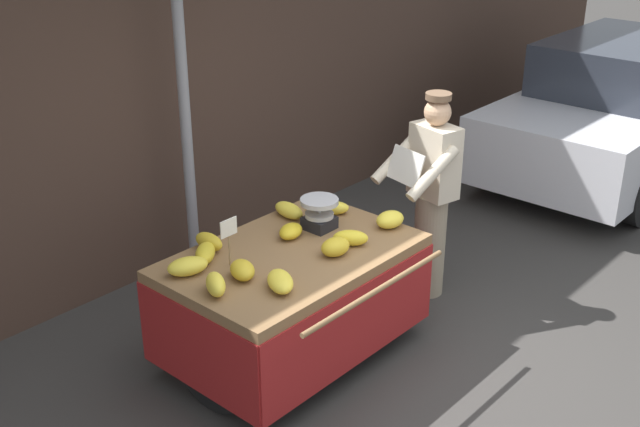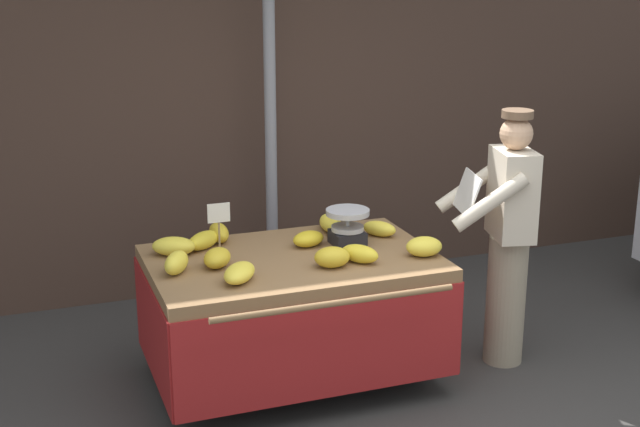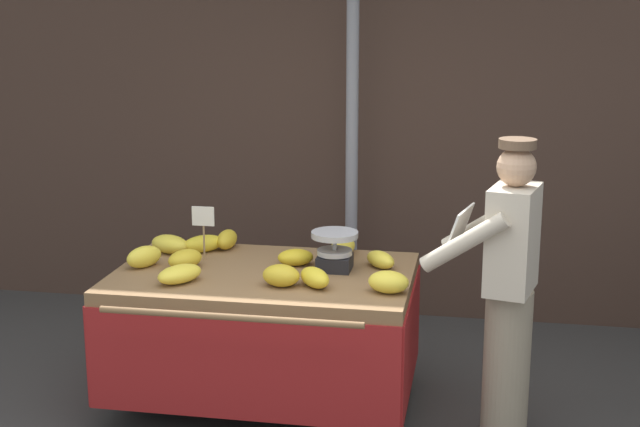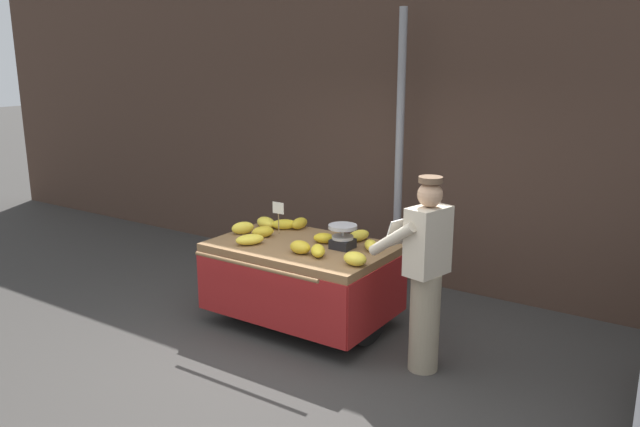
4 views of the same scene
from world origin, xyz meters
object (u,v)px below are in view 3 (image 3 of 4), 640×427
(banana_bunch_7, at_px, (144,257))
(vendor_person, at_px, (507,291))
(banana_cart, at_px, (264,306))
(banana_bunch_9, at_px, (296,257))
(banana_bunch_8, at_px, (180,274))
(banana_bunch_4, at_px, (185,259))
(banana_bunch_11, at_px, (343,247))
(street_pole, at_px, (352,118))
(banana_bunch_3, at_px, (227,239))
(weighing_scale, at_px, (335,251))
(banana_bunch_2, at_px, (281,275))
(banana_bunch_5, at_px, (388,282))
(banana_bunch_0, at_px, (381,260))
(price_sign, at_px, (203,221))
(banana_bunch_6, at_px, (170,244))
(banana_bunch_10, at_px, (203,244))
(banana_bunch_1, at_px, (315,277))

(banana_bunch_7, bearing_deg, vendor_person, -3.88)
(banana_cart, bearing_deg, banana_bunch_9, 44.96)
(banana_bunch_8, bearing_deg, banana_bunch_4, 102.15)
(banana_bunch_11, bearing_deg, banana_bunch_7, -158.21)
(street_pole, bearing_deg, banana_bunch_9, -96.76)
(banana_bunch_9, bearing_deg, banana_bunch_4, -164.49)
(banana_bunch_3, bearing_deg, banana_bunch_7, -127.31)
(weighing_scale, height_order, banana_bunch_8, weighing_scale)
(banana_bunch_7, relative_size, banana_bunch_11, 0.84)
(banana_bunch_2, xyz_separation_m, banana_bunch_5, (0.61, -0.01, -0.00))
(banana_bunch_0, bearing_deg, banana_bunch_5, -78.26)
(price_sign, height_order, banana_bunch_8, price_sign)
(vendor_person, bearing_deg, banana_bunch_6, 167.33)
(banana_bunch_4, height_order, banana_bunch_11, banana_bunch_4)
(price_sign, relative_size, vendor_person, 0.20)
(banana_bunch_9, xyz_separation_m, vendor_person, (1.25, -0.35, -0.03))
(weighing_scale, relative_size, banana_bunch_11, 0.97)
(banana_bunch_2, relative_size, banana_bunch_8, 0.75)
(banana_cart, relative_size, banana_bunch_8, 6.25)
(street_pole, bearing_deg, banana_bunch_5, -75.12)
(street_pole, relative_size, banana_bunch_3, 13.00)
(banana_bunch_0, relative_size, banana_bunch_10, 0.84)
(street_pole, distance_m, banana_bunch_7, 1.94)
(banana_bunch_1, height_order, banana_bunch_4, banana_bunch_4)
(banana_bunch_6, relative_size, banana_bunch_11, 0.94)
(banana_bunch_1, bearing_deg, weighing_scale, 80.65)
(banana_cart, height_order, price_sign, price_sign)
(banana_bunch_0, relative_size, banana_bunch_7, 0.96)
(banana_bunch_0, bearing_deg, weighing_scale, -161.01)
(banana_bunch_1, bearing_deg, banana_bunch_8, -175.27)
(banana_bunch_10, bearing_deg, banana_bunch_0, -7.24)
(price_sign, distance_m, banana_bunch_4, 0.27)
(banana_bunch_8, bearing_deg, banana_bunch_10, 95.44)
(banana_bunch_7, bearing_deg, banana_bunch_11, 21.79)
(banana_bunch_3, relative_size, banana_bunch_6, 0.90)
(banana_bunch_7, bearing_deg, banana_bunch_5, -8.46)
(banana_cart, distance_m, banana_bunch_11, 0.65)
(banana_bunch_8, xyz_separation_m, banana_bunch_11, (0.83, 0.71, 0.00))
(banana_bunch_1, bearing_deg, banana_cart, 146.53)
(banana_bunch_6, bearing_deg, banana_bunch_0, -3.61)
(banana_bunch_8, bearing_deg, weighing_scale, 26.18)
(price_sign, bearing_deg, banana_bunch_1, -27.55)
(price_sign, height_order, banana_bunch_5, price_sign)
(banana_cart, relative_size, banana_bunch_11, 6.19)
(price_sign, xyz_separation_m, banana_bunch_6, (-0.26, 0.12, -0.19))
(banana_bunch_5, xyz_separation_m, banana_bunch_11, (-0.36, 0.68, -0.01))
(banana_bunch_7, bearing_deg, banana_bunch_6, 81.80)
(banana_bunch_3, xyz_separation_m, banana_bunch_11, (0.77, -0.04, -0.01))
(price_sign, bearing_deg, banana_cart, -21.96)
(banana_cart, bearing_deg, street_pole, 77.80)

